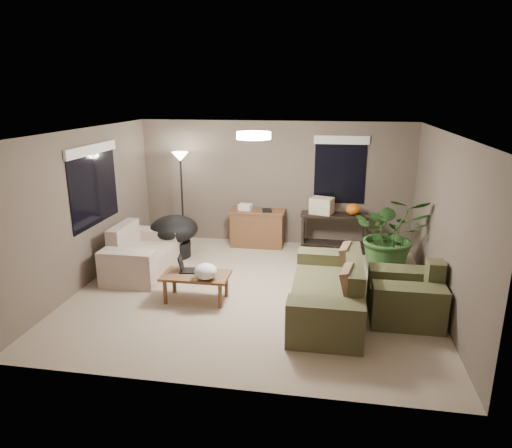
% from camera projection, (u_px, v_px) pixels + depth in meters
% --- Properties ---
extents(room_shell, '(5.50, 5.50, 5.50)m').
position_uv_depth(room_shell, '(254.00, 215.00, 6.91)').
color(room_shell, tan).
rests_on(room_shell, ground).
extents(main_sofa, '(0.95, 2.20, 0.85)m').
position_uv_depth(main_sofa, '(329.00, 293.00, 6.47)').
color(main_sofa, brown).
rests_on(main_sofa, ground).
extents(throw_pillows, '(0.31, 1.38, 0.47)m').
position_uv_depth(throw_pillows, '(349.00, 271.00, 6.33)').
color(throw_pillows, '#8C7251').
rests_on(throw_pillows, main_sofa).
extents(loveseat, '(0.90, 1.60, 0.85)m').
position_uv_depth(loveseat, '(141.00, 256.00, 7.95)').
color(loveseat, beige).
rests_on(loveseat, ground).
extents(armchair, '(0.95, 1.00, 0.85)m').
position_uv_depth(armchair, '(406.00, 297.00, 6.34)').
color(armchair, '#4B4A2D').
rests_on(armchair, ground).
extents(coffee_table, '(1.00, 0.55, 0.42)m').
position_uv_depth(coffee_table, '(196.00, 278.00, 6.84)').
color(coffee_table, brown).
rests_on(coffee_table, ground).
extents(laptop, '(0.39, 0.27, 0.24)m').
position_uv_depth(laptop, '(187.00, 267.00, 6.93)').
color(laptop, black).
rests_on(laptop, coffee_table).
extents(plastic_bag, '(0.36, 0.32, 0.24)m').
position_uv_depth(plastic_bag, '(206.00, 271.00, 6.62)').
color(plastic_bag, white).
rests_on(plastic_bag, coffee_table).
extents(desk, '(1.10, 0.50, 0.75)m').
position_uv_depth(desk, '(257.00, 228.00, 9.28)').
color(desk, brown).
rests_on(desk, ground).
extents(desk_papers, '(0.70, 0.30, 0.12)m').
position_uv_depth(desk_papers, '(250.00, 208.00, 9.17)').
color(desk_papers, silver).
rests_on(desk_papers, desk).
extents(console_table, '(1.30, 0.40, 0.75)m').
position_uv_depth(console_table, '(334.00, 229.00, 8.98)').
color(console_table, black).
rests_on(console_table, ground).
extents(pumpkin, '(0.29, 0.29, 0.22)m').
position_uv_depth(pumpkin, '(353.00, 209.00, 8.81)').
color(pumpkin, orange).
rests_on(pumpkin, console_table).
extents(cardboard_box, '(0.50, 0.43, 0.32)m').
position_uv_depth(cardboard_box, '(322.00, 206.00, 8.89)').
color(cardboard_box, beige).
rests_on(cardboard_box, console_table).
extents(papasan_chair, '(1.07, 1.07, 0.80)m').
position_uv_depth(papasan_chair, '(174.00, 233.00, 8.66)').
color(papasan_chair, black).
rests_on(papasan_chair, ground).
extents(floor_lamp, '(0.32, 0.32, 1.91)m').
position_uv_depth(floor_lamp, '(181.00, 168.00, 8.99)').
color(floor_lamp, black).
rests_on(floor_lamp, ground).
extents(ceiling_fixture, '(0.50, 0.50, 0.10)m').
position_uv_depth(ceiling_fixture, '(254.00, 136.00, 6.58)').
color(ceiling_fixture, white).
rests_on(ceiling_fixture, room_shell).
extents(houseplant, '(1.26, 1.40, 1.09)m').
position_uv_depth(houseplant, '(390.00, 243.00, 7.86)').
color(houseplant, '#2D5923').
rests_on(houseplant, ground).
extents(cat_scratching_post, '(0.32, 0.32, 0.50)m').
position_uv_depth(cat_scratching_post, '(401.00, 264.00, 7.80)').
color(cat_scratching_post, tan).
rests_on(cat_scratching_post, ground).
extents(window_left, '(0.05, 1.56, 1.33)m').
position_uv_depth(window_left, '(93.00, 172.00, 7.48)').
color(window_left, black).
rests_on(window_left, room_shell).
extents(window_back, '(1.06, 0.05, 1.33)m').
position_uv_depth(window_back, '(341.00, 159.00, 8.90)').
color(window_back, black).
rests_on(window_back, room_shell).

